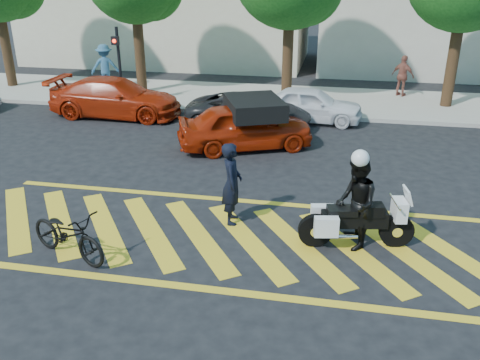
% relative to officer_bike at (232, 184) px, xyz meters
% --- Properties ---
extents(ground, '(90.00, 90.00, 0.00)m').
position_rel_officer_bike_xyz_m(ground, '(0.01, -0.78, -0.95)').
color(ground, black).
rests_on(ground, ground).
extents(sidewalk, '(60.00, 5.00, 0.15)m').
position_rel_officer_bike_xyz_m(sidewalk, '(0.01, 11.22, -0.88)').
color(sidewalk, '#9E998E').
rests_on(sidewalk, ground).
extents(crosswalk, '(12.33, 4.00, 0.01)m').
position_rel_officer_bike_xyz_m(crosswalk, '(-0.02, -0.78, -0.95)').
color(crosswalk, gold).
rests_on(crosswalk, ground).
extents(signal_pole, '(0.28, 0.43, 3.20)m').
position_rel_officer_bike_xyz_m(signal_pole, '(-6.49, 8.96, 0.97)').
color(signal_pole, black).
rests_on(signal_pole, ground).
extents(officer_bike, '(0.56, 0.76, 1.90)m').
position_rel_officer_bike_xyz_m(officer_bike, '(0.00, 0.00, 0.00)').
color(officer_bike, black).
rests_on(officer_bike, ground).
extents(bicycle, '(2.11, 1.39, 1.05)m').
position_rel_officer_bike_xyz_m(bicycle, '(-2.90, -2.12, -0.43)').
color(bicycle, black).
rests_on(bicycle, ground).
extents(police_motorcycle, '(2.39, 0.94, 1.06)m').
position_rel_officer_bike_xyz_m(police_motorcycle, '(2.72, -0.58, -0.38)').
color(police_motorcycle, black).
rests_on(police_motorcycle, ground).
extents(officer_moto, '(0.91, 1.08, 1.97)m').
position_rel_officer_bike_xyz_m(officer_moto, '(2.70, -0.57, 0.03)').
color(officer_moto, black).
rests_on(officer_moto, ground).
extents(red_convertible, '(4.58, 3.23, 1.45)m').
position_rel_officer_bike_xyz_m(red_convertible, '(-0.63, 5.03, -0.23)').
color(red_convertible, '#991F07').
rests_on(red_convertible, ground).
extents(parked_left, '(5.05, 2.06, 1.46)m').
position_rel_officer_bike_xyz_m(parked_left, '(-6.19, 7.72, -0.22)').
color(parked_left, '#A2220A').
rests_on(parked_left, ground).
extents(parked_mid_left, '(4.44, 2.07, 1.23)m').
position_rel_officer_bike_xyz_m(parked_mid_left, '(-0.89, 7.18, -0.34)').
color(parked_mid_left, black).
rests_on(parked_mid_left, ground).
extents(parked_mid_right, '(3.89, 1.74, 1.30)m').
position_rel_officer_bike_xyz_m(parked_mid_right, '(1.21, 8.42, -0.30)').
color(parked_mid_right, white).
rests_on(parked_mid_right, ground).
extents(pedestrian_left, '(1.45, 1.15, 1.97)m').
position_rel_officer_bike_xyz_m(pedestrian_left, '(-8.37, 11.61, 0.18)').
color(pedestrian_left, '#2F5D83').
rests_on(pedestrian_left, sidewalk).
extents(pedestrian_right, '(1.08, 0.91, 1.74)m').
position_rel_officer_bike_xyz_m(pedestrian_right, '(4.87, 12.59, 0.07)').
color(pedestrian_right, '#905041').
rests_on(pedestrian_right, sidewalk).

